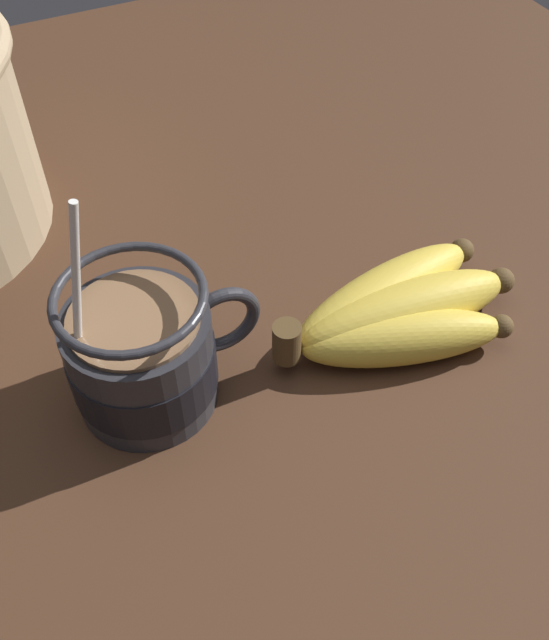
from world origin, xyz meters
TOP-DOWN VIEW (x-y plane):
  - table at (0.00, 0.00)cm, footprint 119.44×119.44cm
  - coffee_mug at (-3.18, 1.66)cm, footprint 13.19×9.60cm
  - banana_bunch at (14.83, -0.78)cm, footprint 19.32×11.46cm

SIDE VIEW (x-z plane):
  - table at x=0.00cm, z-range 0.00..3.39cm
  - banana_bunch at x=14.83cm, z-range 3.25..7.73cm
  - coffee_mug at x=-3.18cm, z-range -1.18..16.15cm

